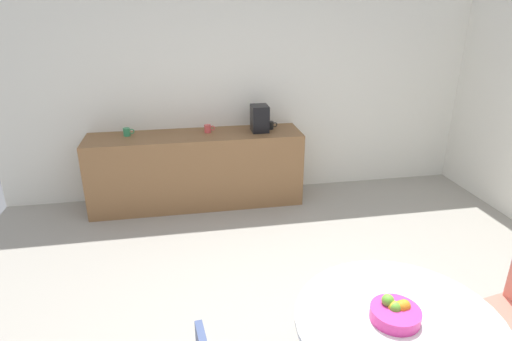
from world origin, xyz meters
The scene contains 8 objects.
wall_back centered at (0.00, 3.00, 1.30)m, with size 6.00×0.10×2.60m, color white.
counter_block centered at (-0.64, 2.65, 0.45)m, with size 2.56×0.60×0.90m, color brown.
round_table centered at (0.34, -0.54, 0.60)m, with size 1.17×1.17×0.72m.
fruit_bowl centered at (0.31, -0.53, 0.77)m, with size 0.28×0.28×0.13m.
mug_white centered at (0.30, 2.72, 0.95)m, with size 0.13×0.08×0.09m.
mug_green centered at (-0.48, 2.71, 0.95)m, with size 0.13×0.08×0.09m.
mug_red centered at (-1.43, 2.74, 0.95)m, with size 0.13×0.08×0.09m.
coffee_maker centered at (0.15, 2.65, 1.06)m, with size 0.20×0.24×0.32m, color black.
Camera 1 is at (-0.79, -2.26, 2.37)m, focal length 29.77 mm.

